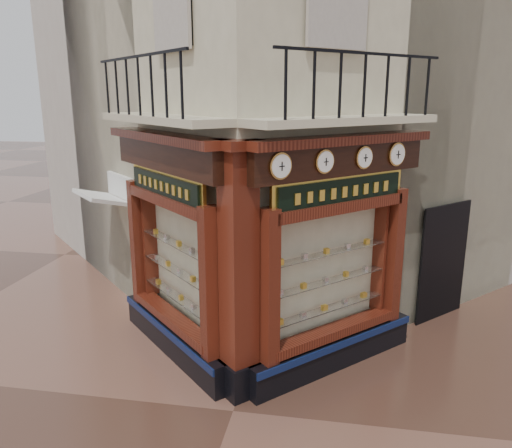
% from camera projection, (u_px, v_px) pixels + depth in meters
% --- Properties ---
extents(ground, '(80.00, 80.00, 0.00)m').
position_uv_depth(ground, '(233.00, 411.00, 7.44)').
color(ground, '#452A20').
rests_on(ground, ground).
extents(main_building, '(11.31, 11.31, 12.00)m').
position_uv_depth(main_building, '(286.00, 33.00, 11.81)').
color(main_building, beige).
rests_on(main_building, ground).
extents(neighbour_left, '(11.31, 11.31, 11.00)m').
position_uv_depth(neighbour_left, '(212.00, 63.00, 14.71)').
color(neighbour_left, '#B8AEA0').
rests_on(neighbour_left, ground).
extents(neighbour_right, '(11.31, 11.31, 11.00)m').
position_uv_depth(neighbour_right, '(384.00, 61.00, 13.89)').
color(neighbour_right, '#B8AEA0').
rests_on(neighbour_right, ground).
extents(shopfront_left, '(2.86, 2.86, 3.98)m').
position_uv_depth(shopfront_left, '(172.00, 249.00, 8.68)').
color(shopfront_left, black).
rests_on(shopfront_left, ground).
extents(shopfront_right, '(2.86, 2.86, 3.98)m').
position_uv_depth(shopfront_right, '(335.00, 258.00, 8.21)').
color(shopfront_right, black).
rests_on(shopfront_right, ground).
extents(corner_pilaster, '(0.85, 0.85, 3.98)m').
position_uv_depth(corner_pilaster, '(239.00, 277.00, 7.43)').
color(corner_pilaster, black).
rests_on(corner_pilaster, ground).
extents(balcony, '(5.94, 2.97, 1.03)m').
position_uv_depth(balcony, '(250.00, 119.00, 7.80)').
color(balcony, beige).
rests_on(balcony, ground).
extents(clock_a, '(0.30, 0.30, 0.38)m').
position_uv_depth(clock_a, '(280.00, 166.00, 6.91)').
color(clock_a, '#BA863E').
rests_on(clock_a, ground).
extents(clock_b, '(0.29, 0.29, 0.36)m').
position_uv_depth(clock_b, '(325.00, 162.00, 7.38)').
color(clock_b, '#BA863E').
rests_on(clock_b, ground).
extents(clock_c, '(0.29, 0.29, 0.36)m').
position_uv_depth(clock_c, '(364.00, 158.00, 7.85)').
color(clock_c, '#BA863E').
rests_on(clock_c, ground).
extents(clock_d, '(0.31, 0.31, 0.39)m').
position_uv_depth(clock_d, '(397.00, 154.00, 8.28)').
color(clock_d, '#BA863E').
rests_on(clock_d, ground).
extents(awning, '(1.55, 1.55, 0.27)m').
position_uv_depth(awning, '(109.00, 303.00, 11.31)').
color(awning, silver).
rests_on(awning, ground).
extents(signboard_left, '(1.90, 1.90, 0.51)m').
position_uv_depth(signboard_left, '(165.00, 186.00, 8.35)').
color(signboard_left, yellow).
rests_on(signboard_left, ground).
extents(signboard_right, '(2.01, 2.01, 0.54)m').
position_uv_depth(signboard_right, '(342.00, 191.00, 7.87)').
color(signboard_right, yellow).
rests_on(signboard_right, ground).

